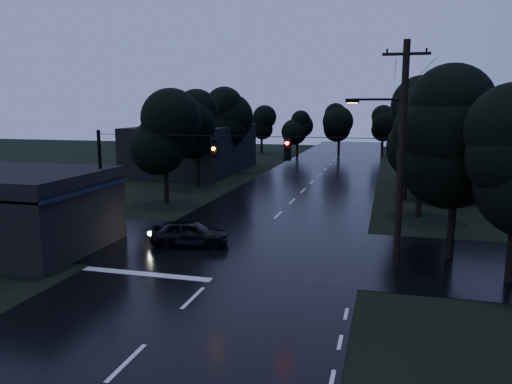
% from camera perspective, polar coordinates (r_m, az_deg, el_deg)
% --- Properties ---
extents(ground, '(160.00, 160.00, 0.00)m').
position_cam_1_polar(ground, '(15.46, -14.56, -18.41)').
color(ground, black).
rests_on(ground, ground).
extents(main_road, '(12.00, 120.00, 0.02)m').
position_cam_1_polar(main_road, '(42.95, 5.40, 0.13)').
color(main_road, black).
rests_on(main_road, ground).
extents(cross_street, '(60.00, 9.00, 0.02)m').
position_cam_1_polar(cross_street, '(25.79, -1.33, -6.44)').
color(cross_street, black).
rests_on(cross_street, ground).
extents(building_far_right, '(10.00, 14.00, 4.40)m').
position_cam_1_polar(building_far_right, '(46.57, 23.57, 2.84)').
color(building_far_right, black).
rests_on(building_far_right, ground).
extents(building_far_left, '(10.00, 16.00, 5.00)m').
position_cam_1_polar(building_far_left, '(56.04, -7.11, 4.95)').
color(building_far_left, black).
rests_on(building_far_left, ground).
extents(utility_pole_main, '(3.50, 0.30, 10.00)m').
position_cam_1_polar(utility_pole_main, '(22.85, 16.08, 4.51)').
color(utility_pole_main, black).
rests_on(utility_pole_main, ground).
extents(utility_pole_far, '(2.00, 0.30, 7.50)m').
position_cam_1_polar(utility_pole_far, '(39.92, 16.87, 4.62)').
color(utility_pole_far, black).
rests_on(utility_pole_far, ground).
extents(anchor_pole_left, '(0.18, 0.18, 6.00)m').
position_cam_1_polar(anchor_pole_left, '(27.29, -17.27, 0.48)').
color(anchor_pole_left, black).
rests_on(anchor_pole_left, ground).
extents(span_signals, '(15.00, 0.37, 1.12)m').
position_cam_1_polar(span_signals, '(23.71, -0.77, 5.04)').
color(span_signals, black).
rests_on(span_signals, ground).
extents(tree_corner_near, '(4.48, 4.48, 9.44)m').
position_cam_1_polar(tree_corner_near, '(24.97, 22.07, 6.29)').
color(tree_corner_near, black).
rests_on(tree_corner_near, ground).
extents(tree_left_a, '(3.92, 3.92, 8.26)m').
position_cam_1_polar(tree_left_a, '(37.39, -10.42, 6.65)').
color(tree_left_a, black).
rests_on(tree_left_a, ground).
extents(tree_left_b, '(4.20, 4.20, 8.85)m').
position_cam_1_polar(tree_left_b, '(44.94, -6.75, 7.74)').
color(tree_left_b, black).
rests_on(tree_left_b, ground).
extents(tree_left_c, '(4.48, 4.48, 9.44)m').
position_cam_1_polar(tree_left_c, '(54.54, -3.44, 8.55)').
color(tree_left_c, black).
rests_on(tree_left_c, ground).
extents(tree_right_a, '(4.20, 4.20, 8.85)m').
position_cam_1_polar(tree_right_a, '(33.86, 18.51, 6.62)').
color(tree_right_a, black).
rests_on(tree_right_a, ground).
extents(tree_right_b, '(4.48, 4.48, 9.44)m').
position_cam_1_polar(tree_right_b, '(41.86, 18.73, 7.65)').
color(tree_right_b, black).
rests_on(tree_right_b, ground).
extents(tree_right_c, '(4.76, 4.76, 10.03)m').
position_cam_1_polar(tree_right_c, '(51.86, 18.73, 8.40)').
color(tree_right_c, black).
rests_on(tree_right_c, ground).
extents(car, '(4.30, 2.48, 1.38)m').
position_cam_1_polar(car, '(26.29, -7.52, -4.65)').
color(car, black).
rests_on(car, ground).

